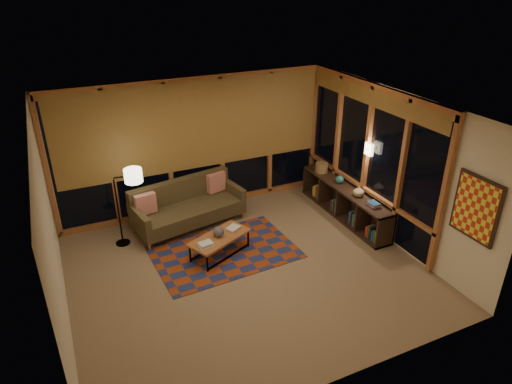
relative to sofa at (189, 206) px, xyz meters
name	(u,v)px	position (x,y,z in m)	size (l,w,h in m)	color
floor	(247,270)	(0.40, -1.79, -0.42)	(5.50, 5.00, 0.01)	#95805E
ceiling	(245,110)	(0.40, -1.79, 2.28)	(5.50, 5.00, 0.01)	silver
walls	(246,197)	(0.40, -1.79, 0.93)	(5.51, 5.01, 2.70)	beige
window_wall_back	(196,146)	(0.40, 0.64, 0.93)	(5.30, 0.16, 2.60)	#AA5B2F
window_wall_right	(365,156)	(3.08, -1.19, 0.93)	(0.16, 3.70, 2.60)	#AA5B2F
wall_art	(476,208)	(3.11, -3.64, 1.03)	(0.06, 0.74, 0.94)	red
wall_sconce	(369,149)	(3.02, -1.34, 1.13)	(0.12, 0.18, 0.22)	#FFF3C4
sofa	(189,206)	(0.00, 0.00, 0.00)	(2.07, 0.84, 0.85)	#473C20
pillow_left	(146,205)	(-0.79, 0.00, 0.19)	(0.38, 0.13, 0.38)	red
pillow_right	(216,183)	(0.68, 0.34, 0.20)	(0.39, 0.13, 0.39)	red
area_rug	(225,252)	(0.27, -1.15, -0.42)	(2.42, 1.61, 0.01)	#8F3814
coffee_table	(220,245)	(0.17, -1.17, -0.24)	(1.09, 0.50, 0.36)	#AA5B2F
book_stack_a	(205,244)	(-0.14, -1.35, -0.03)	(0.24, 0.19, 0.07)	silver
book_stack_b	(233,228)	(0.47, -1.05, -0.04)	(0.22, 0.17, 0.04)	silver
ceramic_pot	(218,232)	(0.16, -1.16, 0.03)	(0.19, 0.19, 0.19)	black
floor_lamp	(118,209)	(-1.29, -0.10, 0.29)	(0.47, 0.31, 1.42)	black
bookshelf	(344,202)	(2.89, -0.94, -0.11)	(0.40, 2.54, 0.63)	#32221B
basket	(322,168)	(2.87, -0.09, 0.31)	(0.26, 0.26, 0.20)	olive
teal_bowl	(340,180)	(2.89, -0.72, 0.29)	(0.16, 0.16, 0.16)	#226768
vase	(359,191)	(2.89, -1.34, 0.32)	(0.20, 0.20, 0.21)	tan
shelf_book_stack	(373,204)	(2.89, -1.79, 0.24)	(0.17, 0.24, 0.07)	silver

